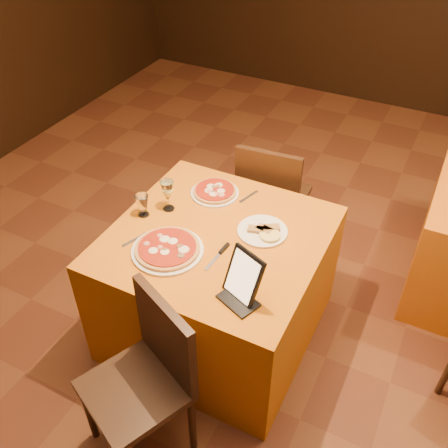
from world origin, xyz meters
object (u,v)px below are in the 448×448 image
at_px(chair_main_far, 274,196).
at_px(pizza_near, 167,249).
at_px(chair_main_near, 134,390).
at_px(pizza_far, 215,192).
at_px(tablet, 244,276).
at_px(main_table, 218,285).
at_px(wine_glass, 168,195).
at_px(water_glass, 143,206).

bearing_deg(chair_main_far, pizza_near, 76.59).
xyz_separation_m(chair_main_near, chair_main_far, (0.00, 1.66, 0.00)).
relative_size(chair_main_far, pizza_far, 3.23).
bearing_deg(tablet, pizza_far, 148.95).
xyz_separation_m(chair_main_near, pizza_far, (-0.18, 1.14, 0.31)).
height_order(main_table, chair_main_far, chair_main_far).
xyz_separation_m(wine_glass, water_glass, (-0.10, -0.11, -0.03)).
bearing_deg(tablet, wine_glass, 170.38).
xyz_separation_m(chair_main_near, wine_glass, (-0.35, 0.90, 0.39)).
relative_size(chair_main_near, pizza_far, 3.23).
bearing_deg(pizza_far, tablet, -53.01).
distance_m(pizza_near, pizza_far, 0.55).
relative_size(pizza_far, water_glass, 2.16).
height_order(main_table, chair_main_near, chair_main_near).
xyz_separation_m(chair_main_far, wine_glass, (-0.35, -0.76, 0.39)).
relative_size(wine_glass, water_glass, 1.46).
bearing_deg(tablet, chair_main_far, 126.45).
relative_size(pizza_far, wine_glass, 1.48).
bearing_deg(wine_glass, chair_main_far, 65.42).
bearing_deg(chair_main_near, wine_glass, 135.97).
bearing_deg(pizza_near, wine_glass, 120.70).
relative_size(pizza_near, water_glass, 2.82).
bearing_deg(pizza_far, main_table, -60.32).
distance_m(pizza_far, tablet, 0.81).
bearing_deg(water_glass, main_table, 3.95).
xyz_separation_m(pizza_far, wine_glass, (-0.16, -0.24, 0.08)).
height_order(wine_glass, tablet, tablet).
bearing_deg(main_table, water_glass, -176.05).
relative_size(chair_main_near, water_glass, 7.00).
relative_size(chair_main_far, wine_glass, 4.79).
distance_m(chair_main_near, tablet, 0.72).
bearing_deg(pizza_near, tablet, -11.19).
bearing_deg(chair_main_near, pizza_far, 123.93).
distance_m(main_table, pizza_near, 0.48).
xyz_separation_m(chair_main_far, water_glass, (-0.44, -0.87, 0.36)).
relative_size(main_table, pizza_far, 3.91).
xyz_separation_m(pizza_near, wine_glass, (-0.18, 0.31, 0.08)).
bearing_deg(wine_glass, tablet, -31.58).
bearing_deg(wine_glass, main_table, -12.75).
height_order(main_table, pizza_near, pizza_near).
bearing_deg(chair_main_far, wine_glass, 60.87).
relative_size(main_table, pizza_near, 3.00).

